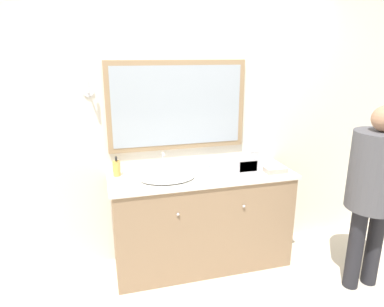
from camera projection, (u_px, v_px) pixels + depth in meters
ground_plane at (212, 283)px, 3.00m from camera, size 14.00×14.00×0.00m
wall_back at (193, 126)px, 3.21m from camera, size 8.00×0.18×2.55m
vanity_counter at (202, 220)px, 3.16m from camera, size 1.65×0.56×0.90m
sink_basin at (167, 176)px, 2.93m from camera, size 0.48×0.40×0.18m
soap_bottle at (117, 168)px, 2.98m from camera, size 0.06×0.06×0.18m
appliance_box at (246, 165)px, 3.07m from camera, size 0.23×0.11×0.14m
picture_frame at (255, 158)px, 3.30m from camera, size 0.08×0.01×0.13m
hand_towel_near_sink at (275, 170)px, 3.08m from camera, size 0.20×0.12×0.04m
hand_towel_far_corner at (216, 166)px, 3.16m from camera, size 0.14×0.12×0.05m
metal_tray at (223, 176)px, 2.98m from camera, size 0.18×0.12×0.01m
person at (375, 181)px, 2.72m from camera, size 0.42×0.42×1.56m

